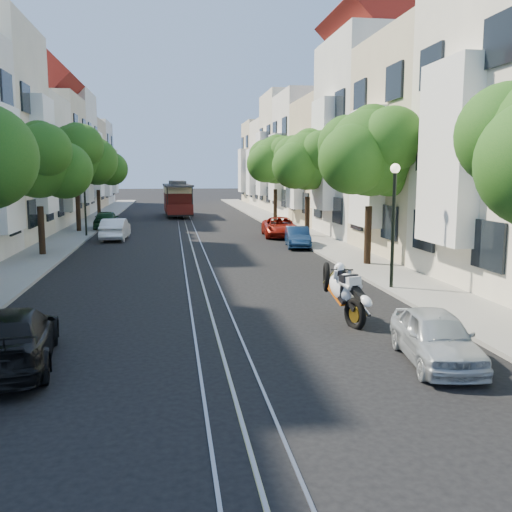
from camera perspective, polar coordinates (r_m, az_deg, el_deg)
name	(u,v)px	position (r m, az deg, el deg)	size (l,w,h in m)	color
ground	(186,227)	(42.37, -6.97, 2.91)	(200.00, 200.00, 0.00)	black
sidewalk_east	(283,225)	(43.15, 2.71, 3.14)	(2.50, 80.00, 0.12)	gray
sidewalk_west	(85,227)	(42.80, -16.73, 2.75)	(2.50, 80.00, 0.12)	gray
rail_left	(179,227)	(42.36, -7.72, 2.91)	(0.06, 80.00, 0.02)	gray
rail_slot	(186,227)	(42.37, -6.97, 2.92)	(0.06, 80.00, 0.02)	gray
rail_right	(194,227)	(42.39, -6.23, 2.94)	(0.06, 80.00, 0.02)	gray
lane_line	(186,227)	(42.37, -6.97, 2.91)	(0.08, 80.00, 0.01)	tan
townhouses_east	(344,156)	(44.03, 8.78, 9.83)	(7.75, 72.00, 12.00)	beige
townhouses_west	(13,156)	(43.46, -23.14, 9.15)	(7.75, 72.00, 11.76)	silver
tree_e_b	(372,154)	(24.60, 11.50, 9.93)	(4.93, 4.08, 6.68)	black
tree_e_c	(309,162)	(35.14, 5.33, 9.33)	(4.84, 3.99, 6.52)	black
tree_e_d	(276,161)	(45.91, 2.04, 9.47)	(5.01, 4.16, 6.85)	black
tree_w_b	(39,163)	(28.80, -20.88, 8.64)	(4.72, 3.87, 6.27)	black
tree_w_c	(77,156)	(39.63, -17.51, 9.55)	(5.13, 4.28, 7.09)	black
tree_w_d	(98,165)	(50.51, -15.53, 8.77)	(4.84, 3.99, 6.52)	black
lamp_east	(394,207)	(19.63, 13.62, 4.78)	(0.32, 0.32, 4.16)	black
lamp_west	(85,191)	(36.56, -16.77, 6.23)	(0.32, 0.32, 4.16)	black
sportbike_rider	(343,289)	(15.38, 8.71, -3.30)	(0.84, 2.21, 1.61)	black
cable_car	(178,197)	(52.38, -7.85, 5.84)	(2.74, 7.75, 2.94)	black
parked_car_e_near	(436,337)	(12.68, 17.54, -7.73)	(1.33, 3.31, 1.13)	#A7AEB3
parked_car_e_mid	(298,237)	(30.59, 4.19, 1.90)	(1.17, 3.36, 1.11)	#0C203F
parked_car_e_far	(280,227)	(35.51, 2.41, 2.91)	(2.03, 4.39, 1.22)	maroon
parked_car_w_near	(9,338)	(12.84, -23.44, -7.54)	(1.76, 4.33, 1.26)	black
parked_car_w_mid	(115,229)	(34.95, -13.90, 2.63)	(1.36, 3.89, 1.28)	white
parked_car_w_far	(106,220)	(41.36, -14.74, 3.52)	(1.62, 4.02, 1.37)	#16371E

